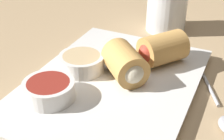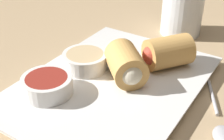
{
  "view_description": "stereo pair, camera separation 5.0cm",
  "coord_description": "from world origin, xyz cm",
  "px_view_note": "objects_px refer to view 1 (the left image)",
  "views": [
    {
      "loc": [
        -33.69,
        -13.53,
        28.91
      ],
      "look_at": [
        0.59,
        2.55,
        5.47
      ],
      "focal_mm": 50.0,
      "sensor_mm": 36.0,
      "label": 1
    },
    {
      "loc": [
        -31.27,
        -17.92,
        28.91
      ],
      "look_at": [
        0.59,
        2.55,
        5.47
      ],
      "focal_mm": 50.0,
      "sensor_mm": 36.0,
      "label": 2
    }
  ],
  "objects_px": {
    "dipping_bowl_far": "(49,89)",
    "drinking_glass": "(167,9)",
    "dipping_bowl_near": "(82,62)",
    "serving_plate": "(112,86)"
  },
  "relations": [
    {
      "from": "dipping_bowl_near",
      "to": "serving_plate",
      "type": "bearing_deg",
      "value": -100.82
    },
    {
      "from": "serving_plate",
      "to": "drinking_glass",
      "type": "height_order",
      "value": "drinking_glass"
    },
    {
      "from": "dipping_bowl_far",
      "to": "serving_plate",
      "type": "bearing_deg",
      "value": -39.82
    },
    {
      "from": "drinking_glass",
      "to": "dipping_bowl_far",
      "type": "bearing_deg",
      "value": 168.05
    },
    {
      "from": "serving_plate",
      "to": "dipping_bowl_far",
      "type": "bearing_deg",
      "value": 140.18
    },
    {
      "from": "dipping_bowl_far",
      "to": "drinking_glass",
      "type": "height_order",
      "value": "drinking_glass"
    },
    {
      "from": "serving_plate",
      "to": "dipping_bowl_far",
      "type": "height_order",
      "value": "dipping_bowl_far"
    },
    {
      "from": "serving_plate",
      "to": "dipping_bowl_near",
      "type": "relative_size",
      "value": 4.51
    },
    {
      "from": "dipping_bowl_near",
      "to": "dipping_bowl_far",
      "type": "bearing_deg",
      "value": 177.8
    },
    {
      "from": "serving_plate",
      "to": "dipping_bowl_far",
      "type": "relative_size",
      "value": 4.51
    }
  ]
}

